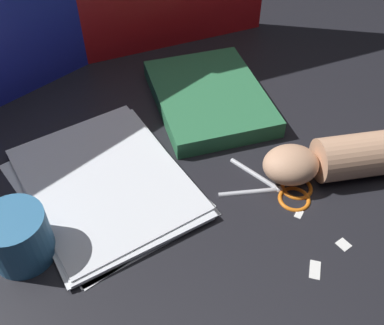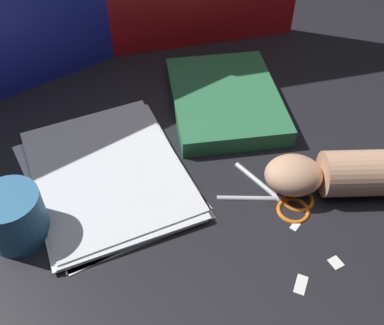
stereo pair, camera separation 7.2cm
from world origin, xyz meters
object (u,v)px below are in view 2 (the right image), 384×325
(paper_stack, at_px, (108,174))
(scissors, at_px, (283,199))
(book_closed, at_px, (225,99))
(hand_forearm, at_px, (362,173))
(mug, at_px, (14,217))

(paper_stack, bearing_deg, scissors, -36.60)
(book_closed, bearing_deg, scissors, -97.92)
(paper_stack, height_order, book_closed, book_closed)
(scissors, bearing_deg, paper_stack, 143.40)
(book_closed, bearing_deg, hand_forearm, -73.00)
(book_closed, xyz_separation_m, scissors, (-0.04, -0.26, -0.01))
(scissors, bearing_deg, hand_forearm, -15.01)
(paper_stack, distance_m, hand_forearm, 0.43)
(book_closed, distance_m, hand_forearm, 0.31)
(book_closed, distance_m, mug, 0.46)
(book_closed, bearing_deg, paper_stack, -163.36)
(paper_stack, height_order, hand_forearm, hand_forearm)
(book_closed, xyz_separation_m, mug, (-0.44, -0.14, 0.02))
(scissors, xyz_separation_m, hand_forearm, (0.13, -0.03, 0.03))
(paper_stack, relative_size, book_closed, 1.02)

